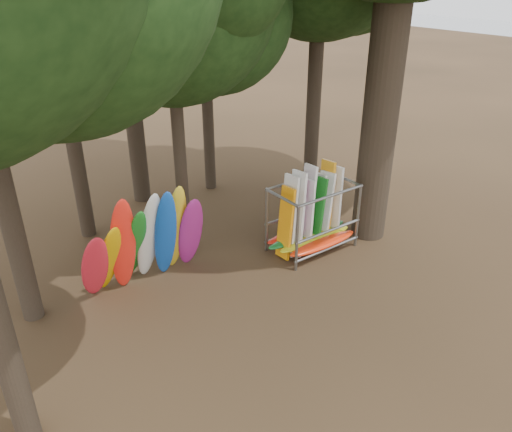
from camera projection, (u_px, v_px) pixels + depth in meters
ground at (269, 282)px, 14.68m from camera, size 120.00×120.00×0.00m
kayak_row at (145, 242)px, 13.98m from camera, size 3.71×1.79×3.22m
storage_rack at (312, 219)px, 16.04m from camera, size 3.24×1.57×2.78m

